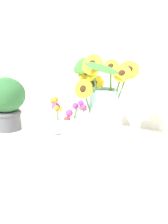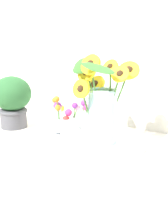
{
  "view_description": "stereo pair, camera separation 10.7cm",
  "coord_description": "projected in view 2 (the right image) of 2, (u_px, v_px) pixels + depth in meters",
  "views": [
    {
      "loc": [
        0.55,
        -0.84,
        0.4
      ],
      "look_at": [
        0.04,
        0.06,
        0.13
      ],
      "focal_mm": 42.0,
      "sensor_mm": 36.0,
      "label": 1
    },
    {
      "loc": [
        0.64,
        -0.78,
        0.4
      ],
      "look_at": [
        0.04,
        0.06,
        0.13
      ],
      "focal_mm": 42.0,
      "sensor_mm": 36.0,
      "label": 2
    }
  ],
  "objects": [
    {
      "name": "vase_small_back",
      "position": [
        86.0,
        117.0,
        1.22
      ],
      "size": [
        0.07,
        0.09,
        0.14
      ],
      "color": "white",
      "rests_on": "serving_tray"
    },
    {
      "name": "ground_plane",
      "position": [
        67.0,
        145.0,
        1.07
      ],
      "size": [
        6.0,
        6.0,
        0.0
      ],
      "primitive_type": "plane",
      "color": "silver"
    },
    {
      "name": "mason_jar_sunflowers",
      "position": [
        101.0,
        105.0,
        1.02
      ],
      "size": [
        0.24,
        0.22,
        0.35
      ],
      "color": "#9ED1D6",
      "rests_on": "serving_tray"
    },
    {
      "name": "vase_small_center",
      "position": [
        70.0,
        127.0,
        1.05
      ],
      "size": [
        0.07,
        0.09,
        0.16
      ],
      "color": "white",
      "rests_on": "serving_tray"
    },
    {
      "name": "vase_bulb_right",
      "position": [
        58.0,
        119.0,
        1.14
      ],
      "size": [
        0.07,
        0.07,
        0.17
      ],
      "color": "white",
      "rests_on": "serving_tray"
    },
    {
      "name": "potted_plant",
      "position": [
        12.0,
        99.0,
        1.27
      ],
      "size": [
        0.19,
        0.19,
        0.25
      ],
      "color": "#4C4C51",
      "rests_on": "ground_plane"
    },
    {
      "name": "serving_tray",
      "position": [
        84.0,
        140.0,
        1.1
      ],
      "size": [
        0.51,
        0.51,
        0.02
      ],
      "color": "silver",
      "rests_on": "ground_plane"
    }
  ]
}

